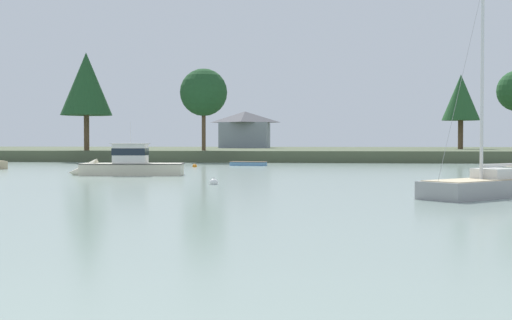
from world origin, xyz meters
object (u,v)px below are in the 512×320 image
object	(u,v)px
sailboat_grey	(489,192)
dinghy_skyblue	(248,164)
mooring_buoy_orange	(195,166)
cruiser_cream	(121,168)
mooring_buoy_white	(214,183)

from	to	relation	value
sailboat_grey	dinghy_skyblue	size ratio (longest dim) A/B	2.56
dinghy_skyblue	mooring_buoy_orange	xyz separation A→B (m)	(-4.85, -4.57, -0.07)
mooring_buoy_orange	cruiser_cream	bearing A→B (deg)	-97.76
mooring_buoy_orange	mooring_buoy_white	bearing A→B (deg)	-76.44
cruiser_cream	mooring_buoy_orange	distance (m)	17.03
dinghy_skyblue	cruiser_cream	bearing A→B (deg)	-108.45
cruiser_cream	dinghy_skyblue	size ratio (longest dim) A/B	2.21
cruiser_cream	mooring_buoy_orange	bearing A→B (deg)	82.24
sailboat_grey	mooring_buoy_orange	distance (m)	40.50
sailboat_grey	mooring_buoy_orange	world-z (taller)	sailboat_grey
sailboat_grey	mooring_buoy_white	xyz separation A→B (m)	(-14.34, 7.51, -0.14)
sailboat_grey	mooring_buoy_white	bearing A→B (deg)	152.36
cruiser_cream	sailboat_grey	bearing A→B (deg)	-37.54
sailboat_grey	dinghy_skyblue	bearing A→B (deg)	112.22
dinghy_skyblue	mooring_buoy_white	xyz separation A→B (m)	(1.70, -31.76, -0.06)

